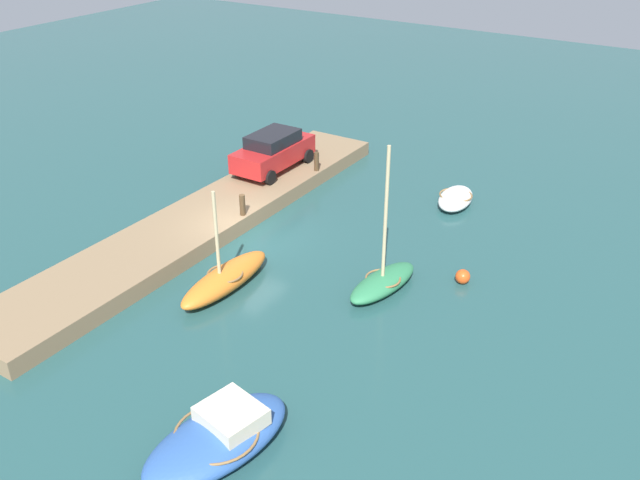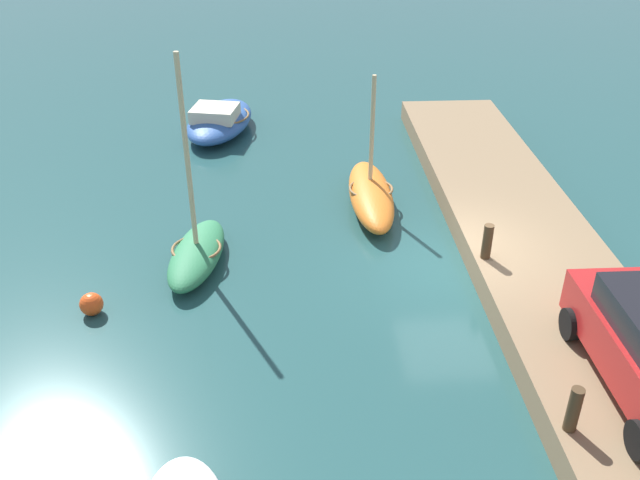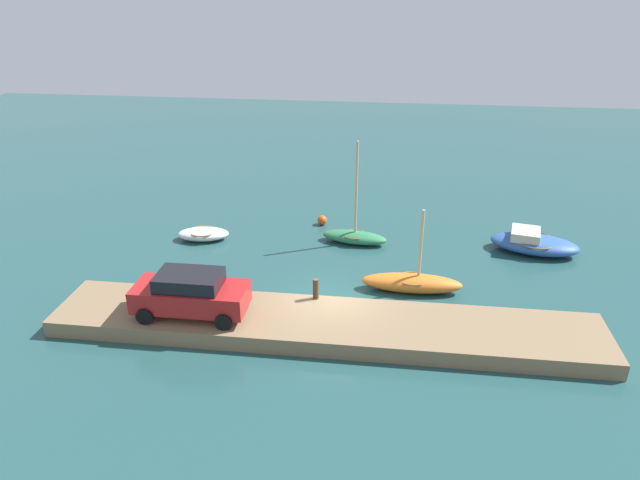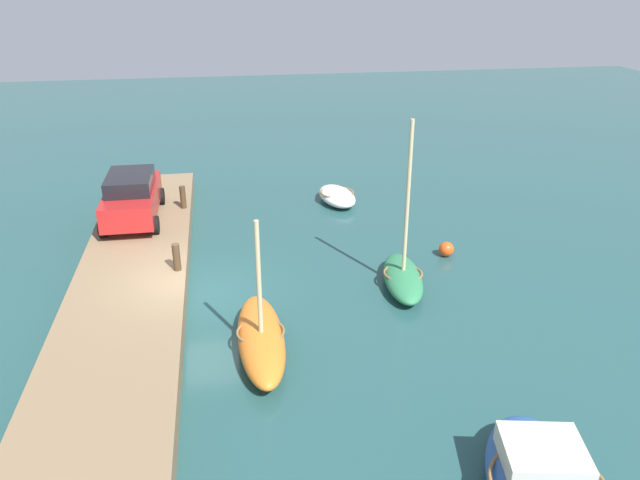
% 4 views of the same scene
% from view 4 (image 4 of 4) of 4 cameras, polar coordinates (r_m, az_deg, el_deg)
% --- Properties ---
extents(ground_plane, '(84.00, 84.00, 0.00)m').
position_cam_4_polar(ground_plane, '(19.09, -11.42, -5.03)').
color(ground_plane, '#234C4C').
extents(dock_platform, '(20.81, 3.33, 0.64)m').
position_cam_4_polar(dock_platform, '(19.14, -17.29, -4.53)').
color(dock_platform, '#846B4C').
rests_on(dock_platform, ground_plane).
extents(rowboat_orange, '(4.30, 1.26, 3.77)m').
position_cam_4_polar(rowboat_orange, '(16.01, -5.52, -9.02)').
color(rowboat_orange, orange).
rests_on(rowboat_orange, ground_plane).
extents(rowboat_green, '(3.43, 1.63, 5.28)m').
position_cam_4_polar(rowboat_green, '(19.18, 7.71, -3.31)').
color(rowboat_green, '#2D7A4C').
rests_on(rowboat_green, ground_plane).
extents(dinghy_white, '(2.77, 1.72, 0.60)m').
position_cam_4_polar(dinghy_white, '(25.96, 1.59, 4.13)').
color(dinghy_white, white).
rests_on(dinghy_white, ground_plane).
extents(mooring_post_west, '(0.22, 0.22, 0.87)m').
position_cam_4_polar(mooring_post_west, '(24.12, -12.63, 3.90)').
color(mooring_post_west, '#47331E').
rests_on(mooring_post_west, dock_platform).
extents(mooring_post_mid_west, '(0.23, 0.23, 0.86)m').
position_cam_4_polar(mooring_post_mid_west, '(19.12, -13.20, -1.56)').
color(mooring_post_mid_west, '#47331E').
rests_on(mooring_post_mid_west, dock_platform).
extents(parked_car, '(4.27, 2.00, 1.73)m').
position_cam_4_polar(parked_car, '(23.30, -17.09, 3.90)').
color(parked_car, '#B21E1E').
rests_on(parked_car, dock_platform).
extents(marker_buoy, '(0.52, 0.52, 0.52)m').
position_cam_4_polar(marker_buoy, '(21.52, 11.66, -0.84)').
color(marker_buoy, '#E54C19').
rests_on(marker_buoy, ground_plane).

